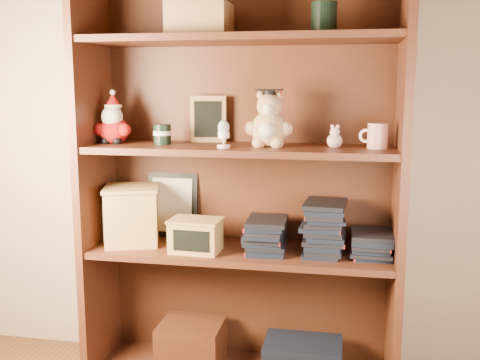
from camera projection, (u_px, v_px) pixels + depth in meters
The scene contains 16 objects.
bookcase at pixel (242, 188), 2.18m from camera, with size 1.20×0.35×1.60m.
shelf_lower at pixel (240, 252), 2.17m from camera, with size 1.14×0.33×0.02m.
shelf_upper at pixel (240, 149), 2.10m from camera, with size 1.14×0.33×0.02m.
santa_plush at pixel (113, 123), 2.17m from camera, with size 0.15×0.11×0.21m.
teachers_tin at pixel (162, 134), 2.15m from camera, with size 0.07×0.07×0.08m.
chalkboard_plaque at pixel (208, 120), 2.22m from camera, with size 0.14×0.09×0.18m.
egg_cup at pixel (224, 133), 2.02m from camera, with size 0.05×0.05×0.10m.
grad_teddy_bear at pixel (269, 124), 2.06m from camera, with size 0.18×0.15×0.22m.
pink_figurine at pixel (335, 139), 2.03m from camera, with size 0.06×0.06×0.09m.
teacher_mug at pixel (377, 136), 2.00m from camera, with size 0.10×0.07×0.09m.
certificate_frame at pixel (172, 205), 2.33m from camera, with size 0.21×0.05×0.27m.
treats_box at pixel (132, 215), 2.23m from camera, with size 0.26×0.26×0.23m.
pencils_box at pixel (196, 235), 2.12m from camera, with size 0.20×0.15×0.13m.
book_stack_left at pixel (267, 234), 2.13m from camera, with size 0.14×0.20×0.13m.
book_stack_mid at pixel (324, 229), 2.09m from camera, with size 0.14×0.20×0.19m.
book_stack_right at pixel (373, 244), 2.06m from camera, with size 0.14×0.20×0.10m.
Camera 1 is at (0.46, -0.75, 1.18)m, focal length 42.00 mm.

